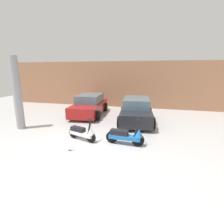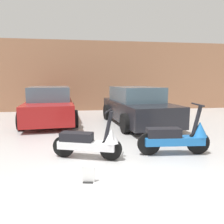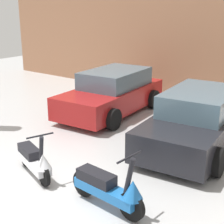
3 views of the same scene
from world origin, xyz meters
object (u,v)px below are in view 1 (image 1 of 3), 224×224
car_rear_center (136,111)px  scooter_front_right (126,135)px  scooter_front_left (83,132)px  support_column_side (17,94)px  placard_near_left_scooter (70,148)px  car_rear_left (90,105)px

car_rear_center → scooter_front_right: bearing=-6.3°
scooter_front_right → car_rear_center: 3.44m
scooter_front_left → scooter_front_right: 1.89m
car_rear_center → support_column_side: (-5.65, -2.72, 1.17)m
scooter_front_right → placard_near_left_scooter: (-1.96, -1.04, -0.28)m
scooter_front_left → car_rear_center: (1.90, 3.43, 0.29)m
car_rear_center → support_column_side: size_ratio=1.14×
placard_near_left_scooter → support_column_side: support_column_side is taller
scooter_front_left → scooter_front_right: (1.89, -0.00, 0.03)m
car_rear_left → placard_near_left_scooter: 5.51m
car_rear_left → scooter_front_right: bearing=32.2°
scooter_front_right → car_rear_left: bearing=131.4°
scooter_front_left → scooter_front_right: bearing=18.9°
car_rear_left → placard_near_left_scooter: (1.26, -5.34, -0.53)m
car_rear_left → support_column_side: support_column_side is taller
scooter_front_left → scooter_front_right: size_ratio=0.89×
scooter_front_left → support_column_side: 4.09m
support_column_side → car_rear_left: bearing=56.0°
scooter_front_left → support_column_side: bearing=-171.9°
scooter_front_right → car_rear_left: (-3.22, 4.30, 0.25)m
placard_near_left_scooter → support_column_side: size_ratio=0.07×
car_rear_left → scooter_front_left: bearing=12.6°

